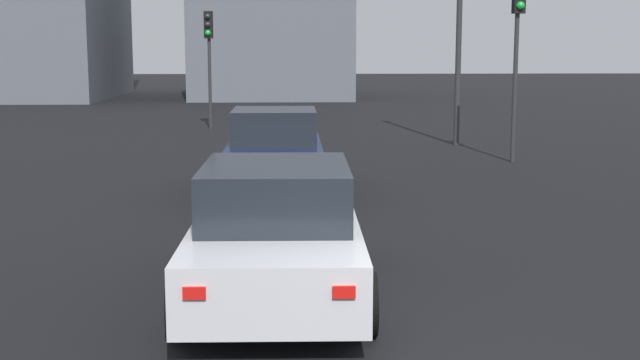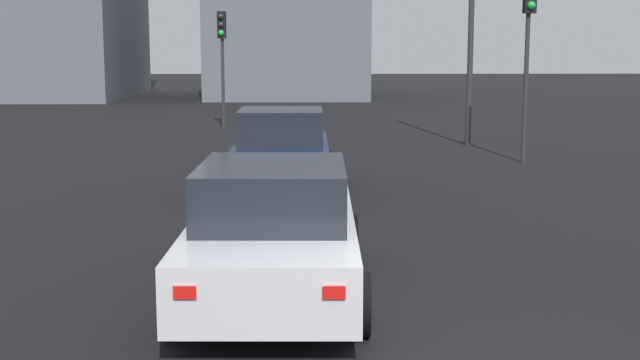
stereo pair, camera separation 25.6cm
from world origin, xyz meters
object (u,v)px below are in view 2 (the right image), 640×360
(car_navy_right_lead, at_px, (282,152))
(traffic_light_near_left, at_px, (529,29))
(traffic_light_near_right, at_px, (222,45))
(car_white_right_second, at_px, (274,232))

(car_navy_right_lead, xyz_separation_m, traffic_light_near_left, (3.99, -5.77, 2.43))
(traffic_light_near_right, bearing_deg, car_white_right_second, 12.72)
(traffic_light_near_left, bearing_deg, traffic_light_near_right, -143.42)
(car_navy_right_lead, relative_size, traffic_light_near_left, 0.93)
(car_navy_right_lead, bearing_deg, traffic_light_near_right, 10.77)
(car_navy_right_lead, height_order, traffic_light_near_right, traffic_light_near_right)
(car_navy_right_lead, distance_m, car_white_right_second, 7.00)
(car_white_right_second, distance_m, traffic_light_near_right, 19.99)
(traffic_light_near_right, bearing_deg, traffic_light_near_left, 48.53)
(car_white_right_second, bearing_deg, traffic_light_near_left, -26.17)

